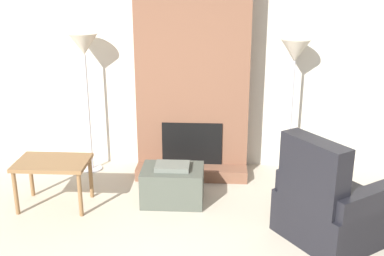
# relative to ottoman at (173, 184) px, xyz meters

# --- Properties ---
(wall_back) EXTENTS (7.21, 0.06, 2.60)m
(wall_back) POSITION_rel_ottoman_xyz_m (0.17, 1.13, 1.09)
(wall_back) COLOR beige
(wall_back) RESTS_ON ground_plane
(fireplace) EXTENTS (1.35, 0.62, 2.60)m
(fireplace) POSITION_rel_ottoman_xyz_m (0.17, 0.91, 1.04)
(fireplace) COLOR brown
(fireplace) RESTS_ON ground_plane
(ottoman) EXTENTS (0.67, 0.48, 0.44)m
(ottoman) POSITION_rel_ottoman_xyz_m (0.00, 0.00, 0.00)
(ottoman) COLOR #474C42
(ottoman) RESTS_ON ground_plane
(armchair) EXTENTS (1.15, 1.16, 1.05)m
(armchair) POSITION_rel_ottoman_xyz_m (1.53, -0.68, 0.11)
(armchair) COLOR black
(armchair) RESTS_ON ground_plane
(side_table) EXTENTS (0.76, 0.51, 0.52)m
(side_table) POSITION_rel_ottoman_xyz_m (-1.26, -0.16, 0.25)
(side_table) COLOR brown
(side_table) RESTS_ON ground_plane
(floor_lamp_left) EXTENTS (0.35, 0.35, 1.73)m
(floor_lamp_left) POSITION_rel_ottoman_xyz_m (-1.11, 0.83, 1.31)
(floor_lamp_left) COLOR #ADADB2
(floor_lamp_left) RESTS_ON ground_plane
(floor_lamp_right) EXTENTS (0.35, 0.35, 1.68)m
(floor_lamp_right) POSITION_rel_ottoman_xyz_m (1.36, 0.83, 1.27)
(floor_lamp_right) COLOR #ADADB2
(floor_lamp_right) RESTS_ON ground_plane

